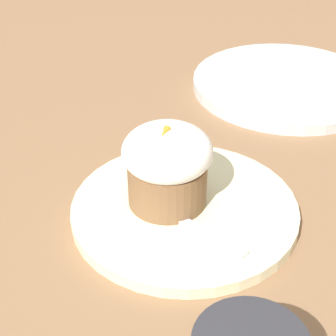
{
  "coord_description": "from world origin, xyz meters",
  "views": [
    {
      "loc": [
        0.42,
        0.15,
        0.37
      ],
      "look_at": [
        -0.0,
        -0.02,
        0.05
      ],
      "focal_mm": 60.0,
      "sensor_mm": 36.0,
      "label": 1
    }
  ],
  "objects": [
    {
      "name": "ground_plane",
      "position": [
        0.0,
        0.0,
        0.0
      ],
      "size": [
        4.0,
        4.0,
        0.0
      ],
      "primitive_type": "plane",
      "color": "#846042"
    },
    {
      "name": "spoon",
      "position": [
        0.02,
        -0.0,
        0.02
      ],
      "size": [
        0.06,
        0.12,
        0.01
      ],
      "color": "silver",
      "rests_on": "dessert_plate"
    },
    {
      "name": "carrot_cake",
      "position": [
        -0.0,
        -0.02,
        0.06
      ],
      "size": [
        0.09,
        0.09,
        0.09
      ],
      "color": "brown",
      "rests_on": "dessert_plate"
    },
    {
      "name": "dessert_plate",
      "position": [
        0.0,
        0.0,
        0.01
      ],
      "size": [
        0.23,
        0.23,
        0.01
      ],
      "color": "beige",
      "rests_on": "ground_plane"
    },
    {
      "name": "side_plate",
      "position": [
        -0.33,
        0.03,
        0.01
      ],
      "size": [
        0.27,
        0.27,
        0.02
      ],
      "color": "silver",
      "rests_on": "ground_plane"
    }
  ]
}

